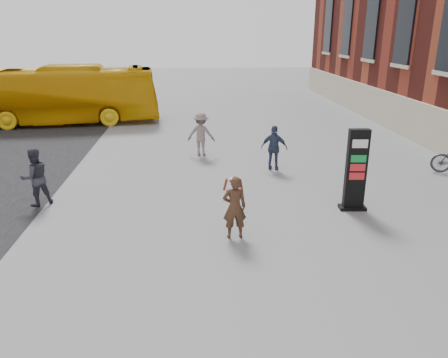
{
  "coord_description": "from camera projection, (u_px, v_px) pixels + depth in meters",
  "views": [
    {
      "loc": [
        -0.71,
        -9.06,
        4.85
      ],
      "look_at": [
        0.1,
        1.59,
        1.18
      ],
      "focal_mm": 35.0,
      "sensor_mm": 36.0,
      "label": 1
    }
  ],
  "objects": [
    {
      "name": "bus",
      "position": [
        53.0,
        95.0,
        23.1
      ],
      "size": [
        11.22,
        3.7,
        3.07
      ],
      "primitive_type": "imported",
      "rotation": [
        0.0,
        0.0,
        1.67
      ],
      "color": "#DEA70B",
      "rests_on": "road"
    },
    {
      "name": "pedestrian_c",
      "position": [
        274.0,
        148.0,
        15.65
      ],
      "size": [
        1.03,
        0.67,
        1.62
      ],
      "primitive_type": "imported",
      "rotation": [
        0.0,
        0.0,
        2.83
      ],
      "color": "#313D58",
      "rests_on": "ground"
    },
    {
      "name": "ground",
      "position": [
        225.0,
        249.0,
        10.17
      ],
      "size": [
        100.0,
        100.0,
        0.0
      ],
      "primitive_type": "plane",
      "color": "#9E9EA3"
    },
    {
      "name": "info_pylon",
      "position": [
        356.0,
        170.0,
        12.05
      ],
      "size": [
        0.77,
        0.43,
        2.31
      ],
      "rotation": [
        0.0,
        0.0,
        -0.08
      ],
      "color": "black",
      "rests_on": "ground"
    },
    {
      "name": "pedestrian_b",
      "position": [
        201.0,
        134.0,
        17.46
      ],
      "size": [
        1.23,
        0.86,
        1.74
      ],
      "primitive_type": "imported",
      "rotation": [
        0.0,
        0.0,
        2.93
      ],
      "color": "slate",
      "rests_on": "ground"
    },
    {
      "name": "woman",
      "position": [
        234.0,
        206.0,
        10.49
      ],
      "size": [
        0.61,
        0.56,
        1.58
      ],
      "rotation": [
        0.0,
        0.0,
        3.2
      ],
      "color": "#3B2816",
      "rests_on": "ground"
    },
    {
      "name": "pedestrian_a",
      "position": [
        35.0,
        177.0,
        12.46
      ],
      "size": [
        1.03,
        0.99,
        1.68
      ],
      "primitive_type": "imported",
      "rotation": [
        0.0,
        0.0,
        3.74
      ],
      "color": "#2F2F3B",
      "rests_on": "ground"
    }
  ]
}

